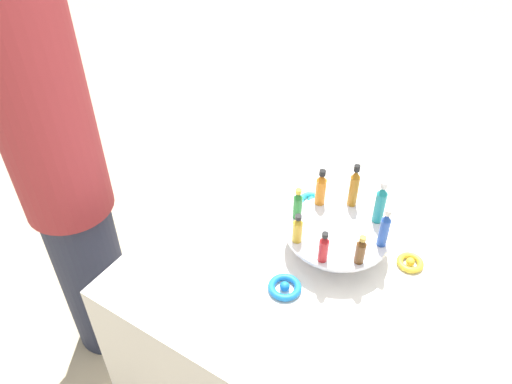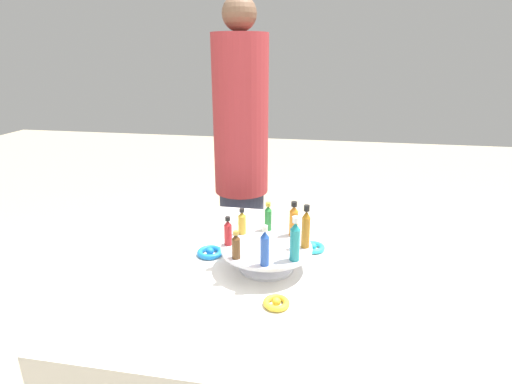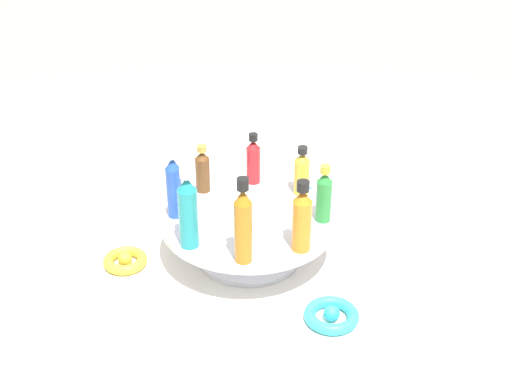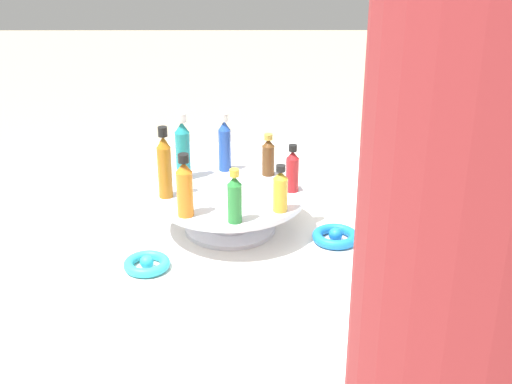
# 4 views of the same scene
# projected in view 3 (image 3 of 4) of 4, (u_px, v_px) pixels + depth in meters

# --- Properties ---
(display_stand) EXTENTS (0.32, 0.32, 0.09)m
(display_stand) POSITION_uv_depth(u_px,v_px,m) (249.00, 231.00, 1.31)
(display_stand) COLOR silver
(display_stand) RESTS_ON party_table
(bottle_red) EXTENTS (0.03, 0.03, 0.10)m
(bottle_red) POSITION_uv_depth(u_px,v_px,m) (253.00, 160.00, 1.38)
(bottle_red) COLOR #B21E23
(bottle_red) RESTS_ON display_stand
(bottle_brown) EXTENTS (0.03, 0.03, 0.10)m
(bottle_brown) POSITION_uv_depth(u_px,v_px,m) (203.00, 170.00, 1.36)
(bottle_brown) COLOR brown
(bottle_brown) RESTS_ON display_stand
(bottle_blue) EXTENTS (0.03, 0.03, 0.14)m
(bottle_blue) POSITION_uv_depth(u_px,v_px,m) (174.00, 186.00, 1.27)
(bottle_blue) COLOR #234CAD
(bottle_blue) RESTS_ON display_stand
(bottle_teal) EXTENTS (0.03, 0.03, 0.15)m
(bottle_teal) POSITION_uv_depth(u_px,v_px,m) (188.00, 210.00, 1.18)
(bottle_teal) COLOR teal
(bottle_teal) RESTS_ON display_stand
(bottle_amber) EXTENTS (0.03, 0.03, 0.15)m
(bottle_amber) POSITION_uv_depth(u_px,v_px,m) (243.00, 224.00, 1.14)
(bottle_amber) COLOR #AD6B19
(bottle_amber) RESTS_ON display_stand
(bottle_orange) EXTENTS (0.03, 0.03, 0.13)m
(bottle_orange) POSITION_uv_depth(u_px,v_px,m) (302.00, 219.00, 1.17)
(bottle_orange) COLOR orange
(bottle_orange) RESTS_ON display_stand
(bottle_green) EXTENTS (0.03, 0.03, 0.11)m
(bottle_green) POSITION_uv_depth(u_px,v_px,m) (324.00, 195.00, 1.26)
(bottle_green) COLOR #288438
(bottle_green) RESTS_ON display_stand
(bottle_gold) EXTENTS (0.03, 0.03, 0.10)m
(bottle_gold) POSITION_uv_depth(u_px,v_px,m) (302.00, 172.00, 1.35)
(bottle_gold) COLOR gold
(bottle_gold) RESTS_ON display_stand
(ribbon_bow_teal) EXTENTS (0.09, 0.09, 0.03)m
(ribbon_bow_teal) POSITION_uv_depth(u_px,v_px,m) (332.00, 315.00, 1.17)
(ribbon_bow_teal) COLOR #2DB7CC
(ribbon_bow_teal) RESTS_ON party_table
(ribbon_bow_blue) EXTENTS (0.10, 0.10, 0.03)m
(ribbon_bow_blue) POSITION_uv_depth(u_px,v_px,m) (292.00, 195.00, 1.51)
(ribbon_bow_blue) COLOR blue
(ribbon_bow_blue) RESTS_ON party_table
(ribbon_bow_gold) EXTENTS (0.08, 0.08, 0.03)m
(ribbon_bow_gold) POSITION_uv_depth(u_px,v_px,m) (125.00, 260.00, 1.30)
(ribbon_bow_gold) COLOR gold
(ribbon_bow_gold) RESTS_ON party_table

